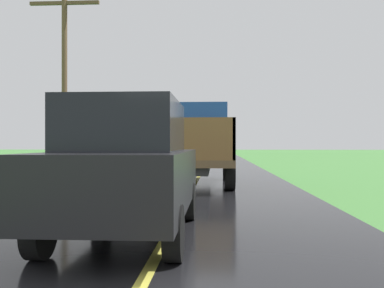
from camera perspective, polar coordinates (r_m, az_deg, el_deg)
The scene contains 3 objects.
banana_truck_near at distance 14.02m, azimuth 0.86°, elevation 0.27°, with size 2.38×5.82×2.80m.
utility_pole_roadside at distance 15.89m, azimuth -17.44°, elevation 8.92°, with size 2.59×0.20×7.00m.
following_car at distance 5.88m, azimuth -8.83°, elevation -3.20°, with size 1.74×4.10×1.92m.
Camera 1 is at (0.70, -1.52, 1.40)m, focal length 38.06 mm.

